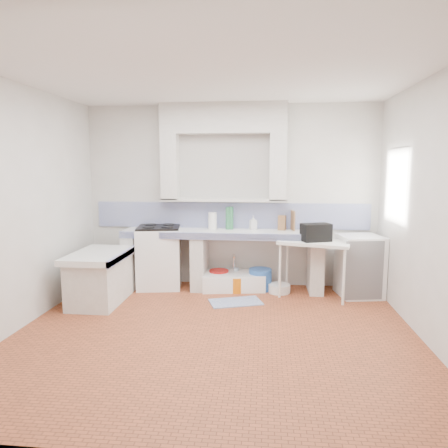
# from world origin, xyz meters

# --- Properties ---
(floor) EXTENTS (4.50, 4.50, 0.00)m
(floor) POSITION_xyz_m (0.00, 0.00, 0.00)
(floor) COLOR #9B4828
(floor) RESTS_ON ground
(ceiling) EXTENTS (4.50, 4.50, 0.00)m
(ceiling) POSITION_xyz_m (0.00, 0.00, 2.80)
(ceiling) COLOR silver
(ceiling) RESTS_ON ground
(wall_back) EXTENTS (4.50, 0.00, 4.50)m
(wall_back) POSITION_xyz_m (0.00, 2.00, 1.40)
(wall_back) COLOR silver
(wall_back) RESTS_ON ground
(wall_front) EXTENTS (4.50, 0.00, 4.50)m
(wall_front) POSITION_xyz_m (0.00, -2.00, 1.40)
(wall_front) COLOR silver
(wall_front) RESTS_ON ground
(wall_left) EXTENTS (0.00, 4.50, 4.50)m
(wall_left) POSITION_xyz_m (-2.25, 0.00, 1.40)
(wall_left) COLOR silver
(wall_left) RESTS_ON ground
(wall_right) EXTENTS (0.00, 4.50, 4.50)m
(wall_right) POSITION_xyz_m (2.25, 0.00, 1.40)
(wall_right) COLOR silver
(wall_right) RESTS_ON ground
(alcove_mass) EXTENTS (1.90, 0.25, 0.45)m
(alcove_mass) POSITION_xyz_m (-0.10, 1.88, 2.58)
(alcove_mass) COLOR silver
(alcove_mass) RESTS_ON ground
(window_frame) EXTENTS (0.35, 0.86, 1.06)m
(window_frame) POSITION_xyz_m (2.42, 1.20, 1.60)
(window_frame) COLOR #362211
(window_frame) RESTS_ON ground
(lace_valance) EXTENTS (0.01, 0.84, 0.24)m
(lace_valance) POSITION_xyz_m (2.28, 1.20, 1.98)
(lace_valance) COLOR white
(lace_valance) RESTS_ON ground
(counter_slab) EXTENTS (3.00, 0.60, 0.08)m
(counter_slab) POSITION_xyz_m (-0.10, 1.70, 0.86)
(counter_slab) COLOR white
(counter_slab) RESTS_ON ground
(counter_lip) EXTENTS (3.00, 0.04, 0.10)m
(counter_lip) POSITION_xyz_m (-0.10, 1.42, 0.86)
(counter_lip) COLOR navy
(counter_lip) RESTS_ON ground
(counter_pier_left) EXTENTS (0.20, 0.55, 0.82)m
(counter_pier_left) POSITION_xyz_m (-1.50, 1.70, 0.41)
(counter_pier_left) COLOR silver
(counter_pier_left) RESTS_ON ground
(counter_pier_mid) EXTENTS (0.20, 0.55, 0.82)m
(counter_pier_mid) POSITION_xyz_m (-0.45, 1.70, 0.41)
(counter_pier_mid) COLOR silver
(counter_pier_mid) RESTS_ON ground
(counter_pier_right) EXTENTS (0.20, 0.55, 0.82)m
(counter_pier_right) POSITION_xyz_m (1.30, 1.70, 0.41)
(counter_pier_right) COLOR silver
(counter_pier_right) RESTS_ON ground
(peninsula_top) EXTENTS (0.70, 1.10, 0.08)m
(peninsula_top) POSITION_xyz_m (-1.70, 0.90, 0.66)
(peninsula_top) COLOR white
(peninsula_top) RESTS_ON ground
(peninsula_base) EXTENTS (0.60, 1.00, 0.62)m
(peninsula_base) POSITION_xyz_m (-1.70, 0.90, 0.31)
(peninsula_base) COLOR silver
(peninsula_base) RESTS_ON ground
(peninsula_lip) EXTENTS (0.04, 1.10, 0.10)m
(peninsula_lip) POSITION_xyz_m (-1.37, 0.90, 0.66)
(peninsula_lip) COLOR navy
(peninsula_lip) RESTS_ON ground
(backsplash) EXTENTS (4.27, 0.03, 0.40)m
(backsplash) POSITION_xyz_m (0.00, 1.99, 1.10)
(backsplash) COLOR navy
(backsplash) RESTS_ON ground
(stove) EXTENTS (0.74, 0.72, 0.92)m
(stove) POSITION_xyz_m (-1.08, 1.71, 0.46)
(stove) COLOR white
(stove) RESTS_ON ground
(sink) EXTENTS (1.00, 0.64, 0.22)m
(sink) POSITION_xyz_m (0.07, 1.69, 0.11)
(sink) COLOR white
(sink) RESTS_ON ground
(side_table) EXTENTS (1.09, 0.79, 0.04)m
(side_table) POSITION_xyz_m (1.25, 1.44, 0.41)
(side_table) COLOR white
(side_table) RESTS_ON ground
(fridge) EXTENTS (0.66, 0.66, 0.88)m
(fridge) POSITION_xyz_m (1.91, 1.57, 0.44)
(fridge) COLOR white
(fridge) RESTS_ON ground
(bucket_red) EXTENTS (0.37, 0.37, 0.28)m
(bucket_red) POSITION_xyz_m (-0.15, 1.73, 0.14)
(bucket_red) COLOR #B4100E
(bucket_red) RESTS_ON ground
(bucket_orange) EXTENTS (0.30, 0.30, 0.23)m
(bucket_orange) POSITION_xyz_m (0.13, 1.56, 0.11)
(bucket_orange) COLOR orange
(bucket_orange) RESTS_ON ground
(bucket_blue) EXTENTS (0.38, 0.38, 0.32)m
(bucket_blue) POSITION_xyz_m (0.48, 1.69, 0.16)
(bucket_blue) COLOR #2B5EB4
(bucket_blue) RESTS_ON ground
(basin_white) EXTENTS (0.43, 0.43, 0.13)m
(basin_white) POSITION_xyz_m (0.77, 1.58, 0.06)
(basin_white) COLOR white
(basin_white) RESTS_ON ground
(water_bottle_a) EXTENTS (0.10, 0.10, 0.28)m
(water_bottle_a) POSITION_xyz_m (-0.04, 1.83, 0.14)
(water_bottle_a) COLOR silver
(water_bottle_a) RESTS_ON ground
(water_bottle_b) EXTENTS (0.09, 0.09, 0.30)m
(water_bottle_b) POSITION_xyz_m (0.10, 1.82, 0.15)
(water_bottle_b) COLOR silver
(water_bottle_b) RESTS_ON ground
(black_bag) EXTENTS (0.45, 0.35, 0.25)m
(black_bag) POSITION_xyz_m (1.26, 1.42, 0.94)
(black_bag) COLOR black
(black_bag) RESTS_ON side_table
(green_bottle_a) EXTENTS (0.10, 0.10, 0.34)m
(green_bottle_a) POSITION_xyz_m (-0.02, 1.85, 1.07)
(green_bottle_a) COLOR #2B6D44
(green_bottle_a) RESTS_ON counter_slab
(green_bottle_b) EXTENTS (0.09, 0.09, 0.35)m
(green_bottle_b) POSITION_xyz_m (0.02, 1.85, 1.08)
(green_bottle_b) COLOR #2B6D44
(green_bottle_b) RESTS_ON counter_slab
(knife_block) EXTENTS (0.13, 0.11, 0.22)m
(knife_block) POSITION_xyz_m (0.80, 1.85, 1.01)
(knife_block) COLOR brown
(knife_block) RESTS_ON counter_slab
(cutting_board) EXTENTS (0.06, 0.22, 0.30)m
(cutting_board) POSITION_xyz_m (0.96, 1.85, 1.05)
(cutting_board) COLOR brown
(cutting_board) RESTS_ON counter_slab
(paper_towel) EXTENTS (0.14, 0.14, 0.26)m
(paper_towel) POSITION_xyz_m (-0.26, 1.82, 1.03)
(paper_towel) COLOR white
(paper_towel) RESTS_ON counter_slab
(soap_bottle) EXTENTS (0.13, 0.13, 0.22)m
(soap_bottle) POSITION_xyz_m (0.36, 1.85, 1.01)
(soap_bottle) COLOR white
(soap_bottle) RESTS_ON counter_slab
(rug) EXTENTS (0.79, 0.61, 0.01)m
(rug) POSITION_xyz_m (0.15, 1.06, 0.01)
(rug) COLOR #3E528C
(rug) RESTS_ON ground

